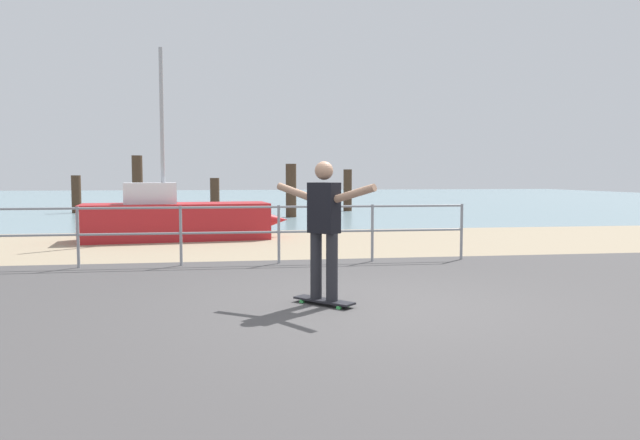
# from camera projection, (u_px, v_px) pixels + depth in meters

# --- Properties ---
(ground_plane) EXTENTS (24.00, 10.00, 0.04)m
(ground_plane) POSITION_uv_depth(u_px,v_px,m) (386.00, 328.00, 6.13)
(ground_plane) COLOR #474444
(ground_plane) RESTS_ON ground
(beach_strip) EXTENTS (24.00, 6.00, 0.04)m
(beach_strip) POSITION_uv_depth(u_px,v_px,m) (298.00, 243.00, 14.02)
(beach_strip) COLOR tan
(beach_strip) RESTS_ON ground
(sea_surface) EXTENTS (72.00, 50.00, 0.04)m
(sea_surface) POSITION_uv_depth(u_px,v_px,m) (253.00, 198.00, 41.63)
(sea_surface) COLOR #75939E
(sea_surface) RESTS_ON ground
(railing_fence) EXTENTS (10.17, 0.05, 1.05)m
(railing_fence) POSITION_uv_depth(u_px,v_px,m) (181.00, 226.00, 10.26)
(railing_fence) COLOR gray
(railing_fence) RESTS_ON ground
(sailboat) EXTENTS (5.04, 1.91, 4.60)m
(sailboat) POSITION_uv_depth(u_px,v_px,m) (183.00, 219.00, 14.53)
(sailboat) COLOR #B21E23
(sailboat) RESTS_ON ground
(skateboard) EXTENTS (0.69, 0.72, 0.08)m
(skateboard) POSITION_uv_depth(u_px,v_px,m) (324.00, 301.00, 7.16)
(skateboard) COLOR black
(skateboard) RESTS_ON ground
(skateboarder) EXTENTS (1.05, 1.12, 1.65)m
(skateboarder) POSITION_uv_depth(u_px,v_px,m) (324.00, 222.00, 7.09)
(skateboarder) COLOR #26262B
(skateboarder) RESTS_ON skateboard
(groyne_post_0) EXTENTS (0.38, 0.38, 1.59)m
(groyne_post_0) POSITION_uv_depth(u_px,v_px,m) (76.00, 194.00, 24.98)
(groyne_post_0) COLOR #422D1E
(groyne_post_0) RESTS_ON ground
(groyne_post_1) EXTENTS (0.39, 0.39, 2.34)m
(groyne_post_1) POSITION_uv_depth(u_px,v_px,m) (138.00, 186.00, 22.77)
(groyne_post_1) COLOR #422D1E
(groyne_post_1) RESTS_ON ground
(groyne_post_2) EXTENTS (0.37, 0.37, 1.48)m
(groyne_post_2) POSITION_uv_depth(u_px,v_px,m) (215.00, 196.00, 24.19)
(groyne_post_2) COLOR #422D1E
(groyne_post_2) RESTS_ON ground
(groyne_post_3) EXTENTS (0.40, 0.40, 2.02)m
(groyne_post_3) POSITION_uv_depth(u_px,v_px,m) (291.00, 191.00, 22.41)
(groyne_post_3) COLOR #422D1E
(groyne_post_3) RESTS_ON ground
(groyne_post_4) EXTENTS (0.37, 0.37, 1.85)m
(groyne_post_4) POSITION_uv_depth(u_px,v_px,m) (348.00, 190.00, 26.39)
(groyne_post_4) COLOR #422D1E
(groyne_post_4) RESTS_ON ground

